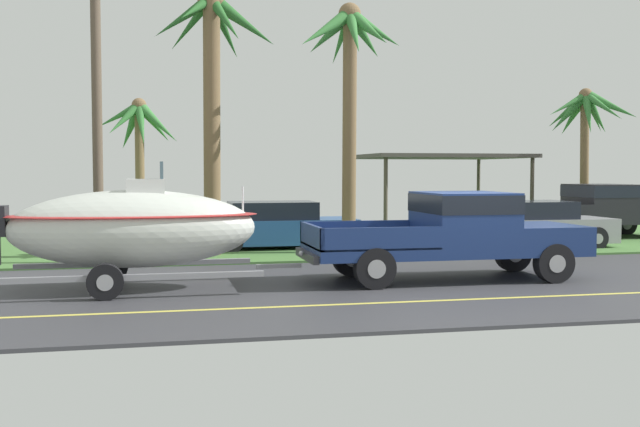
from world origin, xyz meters
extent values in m
cube|color=#38383D|center=(0.00, 0.00, -0.03)|extent=(36.00, 8.00, 0.06)
cube|color=#477538|center=(0.00, 11.00, 0.00)|extent=(36.00, 14.00, 0.11)
cube|color=#DBCC4C|center=(0.00, -1.80, 0.00)|extent=(34.20, 0.12, 0.01)
cube|color=navy|center=(-0.25, 0.59, 0.63)|extent=(5.75, 2.01, 0.22)
cube|color=navy|center=(1.82, 0.59, 0.93)|extent=(1.61, 2.01, 0.38)
cube|color=navy|center=(0.16, 0.59, 1.28)|extent=(1.72, 2.01, 1.08)
cube|color=black|center=(0.16, 0.59, 1.59)|extent=(1.74, 2.03, 0.38)
cube|color=#112047|center=(-1.91, 0.59, 0.76)|extent=(2.41, 2.01, 0.04)
cube|color=navy|center=(-1.91, 1.56, 0.96)|extent=(2.41, 0.08, 0.45)
cube|color=navy|center=(-1.91, -0.37, 0.96)|extent=(2.41, 0.08, 0.45)
cube|color=navy|center=(-3.08, 0.59, 0.96)|extent=(0.08, 2.01, 0.45)
cube|color=#333338|center=(-3.18, 0.59, 0.57)|extent=(0.12, 1.81, 0.16)
sphere|color=#B2B2B7|center=(-3.30, 0.59, 0.62)|extent=(0.10, 0.10, 0.10)
cylinder|color=black|center=(1.74, 1.48, 0.40)|extent=(0.80, 0.28, 0.80)
cylinder|color=#9E9EA3|center=(1.74, 1.48, 0.40)|extent=(0.36, 0.29, 0.36)
cylinder|color=black|center=(1.74, -0.30, 0.40)|extent=(0.80, 0.28, 0.80)
cylinder|color=#9E9EA3|center=(1.74, -0.30, 0.40)|extent=(0.36, 0.29, 0.36)
cylinder|color=black|center=(-2.04, 1.48, 0.40)|extent=(0.80, 0.28, 0.80)
cylinder|color=#9E9EA3|center=(-2.04, 1.48, 0.40)|extent=(0.36, 0.29, 0.36)
cylinder|color=black|center=(-2.04, -0.30, 0.40)|extent=(0.80, 0.28, 0.80)
cylinder|color=#9E9EA3|center=(-2.04, -0.30, 0.40)|extent=(0.36, 0.29, 0.36)
cube|color=gray|center=(-3.75, 0.59, 0.38)|extent=(0.90, 0.10, 0.08)
cube|color=gray|center=(-6.54, 1.60, 0.38)|extent=(4.68, 0.12, 0.10)
cube|color=gray|center=(-6.54, -0.42, 0.38)|extent=(4.68, 0.12, 0.10)
cylinder|color=black|center=(-7.01, 1.66, 0.32)|extent=(0.64, 0.22, 0.64)
cylinder|color=#9E9EA3|center=(-7.01, 1.66, 0.32)|extent=(0.29, 0.23, 0.29)
cylinder|color=black|center=(-7.01, -0.48, 0.32)|extent=(0.64, 0.22, 0.64)
cylinder|color=#9E9EA3|center=(-7.01, -0.48, 0.32)|extent=(0.29, 0.23, 0.29)
ellipsoid|color=silver|center=(-6.54, 0.59, 1.17)|extent=(4.62, 1.87, 1.47)
ellipsoid|color=#B22626|center=(-6.54, 0.59, 1.42)|extent=(4.72, 1.91, 0.12)
cube|color=silver|center=(-6.31, 0.59, 1.79)|extent=(0.70, 0.60, 0.65)
cube|color=slate|center=(-6.01, 0.59, 2.26)|extent=(0.06, 0.56, 0.36)
cylinder|color=silver|center=(-4.46, 0.59, 1.71)|extent=(0.04, 0.04, 0.50)
cube|color=black|center=(7.92, 8.34, 0.63)|extent=(5.71, 2.04, 0.22)
cube|color=black|center=(8.32, 8.34, 1.28)|extent=(1.71, 2.04, 1.07)
cube|color=black|center=(8.32, 8.34, 1.58)|extent=(1.73, 2.06, 0.38)
cube|color=black|center=(6.26, 8.34, 0.76)|extent=(2.40, 2.04, 0.04)
cube|color=black|center=(6.26, 9.32, 0.96)|extent=(2.40, 0.08, 0.45)
cube|color=black|center=(6.26, 7.36, 0.96)|extent=(2.40, 0.08, 0.45)
cube|color=black|center=(5.10, 8.34, 0.96)|extent=(0.08, 2.04, 0.45)
cube|color=#333338|center=(5.00, 8.34, 0.57)|extent=(0.12, 1.84, 0.16)
sphere|color=#B2B2B7|center=(4.88, 8.34, 0.62)|extent=(0.10, 0.10, 0.10)
cylinder|color=black|center=(9.89, 9.25, 0.40)|extent=(0.80, 0.28, 0.80)
cylinder|color=#9E9EA3|center=(9.89, 9.25, 0.40)|extent=(0.36, 0.29, 0.36)
cylinder|color=black|center=(6.14, 9.25, 0.40)|extent=(0.80, 0.28, 0.80)
cylinder|color=#9E9EA3|center=(6.14, 9.25, 0.40)|extent=(0.36, 0.29, 0.36)
cylinder|color=black|center=(6.14, 7.43, 0.40)|extent=(0.80, 0.28, 0.80)
cylinder|color=#9E9EA3|center=(6.14, 7.43, 0.40)|extent=(0.36, 0.29, 0.36)
cube|color=#234C89|center=(-2.63, 7.26, 0.53)|extent=(4.35, 1.77, 0.70)
cube|color=black|center=(-2.85, 7.26, 1.13)|extent=(2.44, 1.63, 0.50)
cylinder|color=black|center=(-1.15, 8.05, 0.33)|extent=(0.66, 0.22, 0.66)
cylinder|color=#9E9EA3|center=(-1.15, 8.05, 0.33)|extent=(0.30, 0.23, 0.30)
cylinder|color=black|center=(-1.15, 6.46, 0.33)|extent=(0.66, 0.22, 0.66)
cylinder|color=#9E9EA3|center=(-1.15, 6.46, 0.33)|extent=(0.30, 0.23, 0.30)
cylinder|color=black|center=(-4.11, 8.05, 0.33)|extent=(0.66, 0.22, 0.66)
cylinder|color=#9E9EA3|center=(-4.11, 8.05, 0.33)|extent=(0.30, 0.23, 0.30)
cylinder|color=black|center=(-4.11, 6.46, 0.33)|extent=(0.66, 0.22, 0.66)
cylinder|color=#9E9EA3|center=(-4.11, 6.46, 0.33)|extent=(0.30, 0.23, 0.30)
cube|color=#99999E|center=(4.61, 6.01, 0.53)|extent=(4.64, 1.84, 0.70)
cube|color=black|center=(4.38, 6.01, 1.13)|extent=(2.60, 1.69, 0.50)
cylinder|color=black|center=(6.19, 6.84, 0.33)|extent=(0.66, 0.22, 0.66)
cylinder|color=#9E9EA3|center=(6.19, 6.84, 0.33)|extent=(0.30, 0.23, 0.30)
cylinder|color=black|center=(6.19, 5.18, 0.33)|extent=(0.66, 0.22, 0.66)
cylinder|color=#9E9EA3|center=(6.19, 5.18, 0.33)|extent=(0.30, 0.23, 0.30)
cylinder|color=black|center=(3.03, 6.84, 0.33)|extent=(0.66, 0.22, 0.66)
cylinder|color=#9E9EA3|center=(3.03, 6.84, 0.33)|extent=(0.30, 0.23, 0.30)
cylinder|color=black|center=(3.03, 5.18, 0.33)|extent=(0.66, 0.22, 0.66)
cylinder|color=#9E9EA3|center=(3.03, 5.18, 0.33)|extent=(0.30, 0.23, 0.30)
cylinder|color=#4C4238|center=(7.18, 15.45, 1.36)|extent=(0.14, 0.14, 2.73)
cylinder|color=#4C4238|center=(7.18, 10.84, 1.36)|extent=(0.14, 0.14, 2.73)
cylinder|color=#4C4238|center=(1.66, 15.45, 1.36)|extent=(0.14, 0.14, 2.73)
cylinder|color=#4C4238|center=(1.66, 10.84, 1.36)|extent=(0.14, 0.14, 2.73)
cube|color=#4C4742|center=(4.42, 13.15, 2.80)|extent=(6.02, 5.12, 0.14)
cylinder|color=brown|center=(-4.66, 5.68, 3.34)|extent=(0.44, 0.78, 6.69)
cone|color=#286028|center=(-3.85, 5.63, 6.11)|extent=(1.89, 0.53, 1.48)
cone|color=#286028|center=(-4.26, 6.34, 6.03)|extent=(1.22, 1.68, 1.55)
cone|color=#286028|center=(-5.15, 6.39, 6.12)|extent=(1.30, 1.71, 1.35)
cone|color=#286028|center=(-5.38, 5.58, 6.15)|extent=(1.66, 0.55, 1.31)
cone|color=#286028|center=(-5.06, 5.19, 6.32)|extent=(1.14, 1.32, 1.00)
cone|color=#286028|center=(-4.39, 4.96, 6.05)|extent=(0.93, 1.74, 1.50)
cylinder|color=brown|center=(9.12, 10.62, 2.50)|extent=(0.31, 0.42, 5.00)
cone|color=#387A38|center=(9.59, 10.71, 4.33)|extent=(1.33, 0.62, 1.56)
cone|color=#387A38|center=(9.72, 11.05, 4.36)|extent=(1.51, 1.19, 1.48)
cone|color=#387A38|center=(9.16, 11.49, 4.32)|extent=(0.49, 2.01, 1.67)
cone|color=#387A38|center=(8.84, 11.41, 4.46)|extent=(0.95, 1.88, 1.36)
cone|color=#387A38|center=(8.62, 10.90, 4.35)|extent=(1.48, 1.07, 1.56)
cone|color=#387A38|center=(8.35, 10.49, 4.61)|extent=(1.72, 0.55, 1.01)
cone|color=#387A38|center=(8.94, 10.14, 4.29)|extent=(0.81, 1.37, 1.63)
cone|color=#387A38|center=(9.34, 9.83, 4.51)|extent=(0.77, 1.81, 1.23)
cone|color=#387A38|center=(9.76, 10.01, 4.56)|extent=(1.70, 1.65, 1.25)
sphere|color=brown|center=(9.12, 10.62, 4.99)|extent=(0.49, 0.49, 0.49)
cylinder|color=brown|center=(-1.00, 5.63, 3.22)|extent=(0.37, 0.49, 6.45)
cone|color=#387A38|center=(-0.31, 5.58, 6.04)|extent=(1.58, 0.48, 1.14)
cone|color=#387A38|center=(-0.41, 6.23, 5.97)|extent=(1.57, 1.61, 1.27)
cone|color=#387A38|center=(-1.06, 6.33, 5.87)|extent=(0.43, 1.61, 1.36)
cone|color=#387A38|center=(-1.48, 5.88, 5.95)|extent=(1.40, 0.98, 1.28)
cone|color=#387A38|center=(-1.73, 5.21, 5.94)|extent=(1.85, 1.30, 1.34)
cone|color=#387A38|center=(-1.06, 4.92, 5.83)|extent=(0.49, 1.66, 1.49)
cone|color=#387A38|center=(-0.64, 5.11, 5.98)|extent=(1.21, 1.48, 1.26)
sphere|color=brown|center=(-1.00, 5.63, 6.44)|extent=(0.60, 0.60, 0.60)
cylinder|color=brown|center=(-6.62, 12.84, 2.26)|extent=(0.32, 0.49, 4.53)
cone|color=#387A38|center=(-6.04, 12.77, 3.95)|extent=(1.51, 0.61, 1.43)
cone|color=#387A38|center=(-6.11, 13.48, 3.92)|extent=(1.44, 1.67, 1.48)
cone|color=#387A38|center=(-6.58, 13.68, 4.12)|extent=(0.46, 1.85, 1.13)
cone|color=#387A38|center=(-6.92, 13.29, 3.78)|extent=(1.16, 1.42, 1.73)
cone|color=#387A38|center=(-7.34, 12.92, 4.13)|extent=(1.60, 0.46, 1.04)
cone|color=#387A38|center=(-7.11, 12.45, 4.01)|extent=(1.38, 1.21, 1.31)
cone|color=#387A38|center=(-6.55, 12.37, 3.84)|extent=(0.58, 1.31, 1.58)
cone|color=#387A38|center=(-6.00, 12.40, 3.88)|extent=(1.67, 1.34, 1.57)
sphere|color=brown|center=(-6.62, 12.84, 4.52)|extent=(0.51, 0.51, 0.51)
cylinder|color=brown|center=(-7.46, 4.77, 4.32)|extent=(0.24, 0.24, 8.65)
camera|label=1|loc=(-6.16, -14.14, 2.28)|focal=42.45mm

